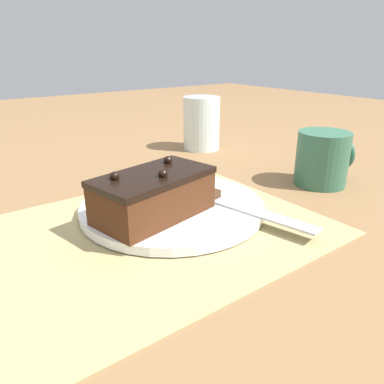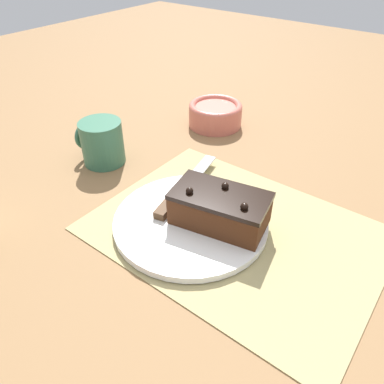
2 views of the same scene
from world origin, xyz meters
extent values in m
plane|color=olive|center=(0.00, 0.00, 0.00)|extent=(3.00, 3.00, 0.00)
cube|color=tan|center=(0.00, 0.00, 0.00)|extent=(0.46, 0.34, 0.00)
cylinder|color=white|center=(0.07, 0.03, 0.01)|extent=(0.26, 0.26, 0.01)
cube|color=#472614|center=(0.03, 0.01, 0.04)|extent=(0.16, 0.11, 0.05)
cube|color=black|center=(0.03, 0.01, 0.07)|extent=(0.17, 0.11, 0.01)
sphere|color=black|center=(-0.02, 0.02, 0.08)|extent=(0.01, 0.01, 0.01)
sphere|color=black|center=(0.03, -0.01, 0.08)|extent=(0.01, 0.01, 0.01)
sphere|color=black|center=(0.07, 0.04, 0.08)|extent=(0.01, 0.01, 0.01)
cube|color=#472D19|center=(0.12, 0.04, 0.02)|extent=(0.03, 0.07, 0.01)
cube|color=#B7BABF|center=(0.14, -0.07, 0.02)|extent=(0.05, 0.15, 0.00)
cylinder|color=silver|center=(0.32, 0.29, 0.06)|extent=(0.08, 0.08, 0.12)
cylinder|color=#33664C|center=(0.34, -0.02, 0.05)|extent=(0.09, 0.09, 0.09)
torus|color=#33664C|center=(0.39, -0.02, 0.05)|extent=(0.01, 0.06, 0.06)
camera|label=1|loc=(-0.20, -0.38, 0.22)|focal=35.00mm
camera|label=2|loc=(-0.23, 0.41, 0.42)|focal=35.00mm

